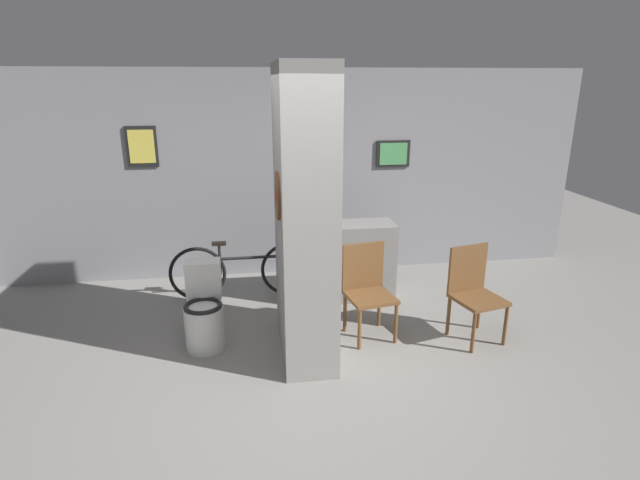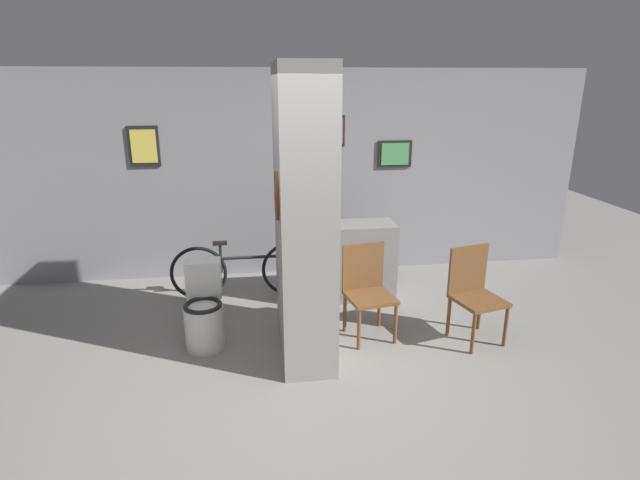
{
  "view_description": "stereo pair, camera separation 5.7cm",
  "coord_description": "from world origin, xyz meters",
  "px_view_note": "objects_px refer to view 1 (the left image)",
  "views": [
    {
      "loc": [
        -0.37,
        -3.65,
        2.46
      ],
      "look_at": [
        0.31,
        0.98,
        0.95
      ],
      "focal_mm": 28.0,
      "sensor_mm": 36.0,
      "label": 1
    },
    {
      "loc": [
        -0.31,
        -3.66,
        2.46
      ],
      "look_at": [
        0.31,
        0.98,
        0.95
      ],
      "focal_mm": 28.0,
      "sensor_mm": 36.0,
      "label": 2
    }
  ],
  "objects_px": {
    "toilet": "(204,313)",
    "chair_near_pillar": "(367,287)",
    "chair_by_doorway": "(474,290)",
    "bottle_tall": "(322,215)",
    "bicycle": "(244,270)"
  },
  "relations": [
    {
      "from": "bicycle",
      "to": "chair_near_pillar",
      "type": "bearing_deg",
      "value": -41.26
    },
    {
      "from": "bicycle",
      "to": "toilet",
      "type": "bearing_deg",
      "value": -109.41
    },
    {
      "from": "chair_near_pillar",
      "to": "bottle_tall",
      "type": "relative_size",
      "value": 3.16
    },
    {
      "from": "chair_by_doorway",
      "to": "bottle_tall",
      "type": "relative_size",
      "value": 3.16
    },
    {
      "from": "chair_near_pillar",
      "to": "bicycle",
      "type": "bearing_deg",
      "value": 128.67
    },
    {
      "from": "chair_near_pillar",
      "to": "bicycle",
      "type": "relative_size",
      "value": 0.54
    },
    {
      "from": "toilet",
      "to": "bottle_tall",
      "type": "xyz_separation_m",
      "value": [
        1.28,
        0.93,
        0.66
      ]
    },
    {
      "from": "toilet",
      "to": "chair_near_pillar",
      "type": "relative_size",
      "value": 0.87
    },
    {
      "from": "chair_near_pillar",
      "to": "chair_by_doorway",
      "type": "xyz_separation_m",
      "value": [
        1.01,
        -0.21,
        0.0
      ]
    },
    {
      "from": "toilet",
      "to": "chair_near_pillar",
      "type": "bearing_deg",
      "value": -0.02
    },
    {
      "from": "toilet",
      "to": "chair_near_pillar",
      "type": "distance_m",
      "value": 1.6
    },
    {
      "from": "toilet",
      "to": "bottle_tall",
      "type": "distance_m",
      "value": 1.72
    },
    {
      "from": "bicycle",
      "to": "chair_by_doorway",
      "type": "bearing_deg",
      "value": -29.79
    },
    {
      "from": "bicycle",
      "to": "bottle_tall",
      "type": "height_order",
      "value": "bottle_tall"
    },
    {
      "from": "chair_near_pillar",
      "to": "chair_by_doorway",
      "type": "height_order",
      "value": "same"
    }
  ]
}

